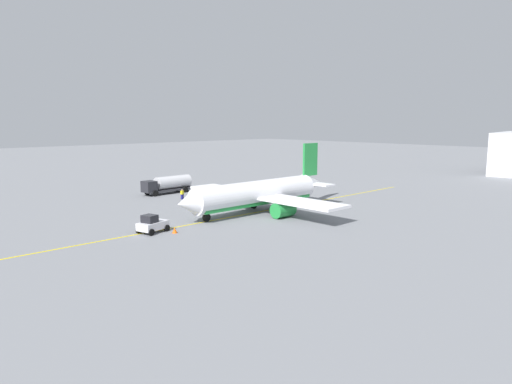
# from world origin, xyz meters

# --- Properties ---
(ground_plane) EXTENTS (400.00, 400.00, 0.00)m
(ground_plane) POSITION_xyz_m (0.00, 0.00, 0.00)
(ground_plane) COLOR slate
(airplane) EXTENTS (28.28, 28.26, 9.62)m
(airplane) POSITION_xyz_m (-0.49, -0.00, 2.63)
(airplane) COLOR white
(airplane) RESTS_ON ground
(fuel_tanker) EXTENTS (10.54, 3.25, 3.15)m
(fuel_tanker) POSITION_xyz_m (-0.66, -24.13, 1.73)
(fuel_tanker) COLOR #2D2D33
(fuel_tanker) RESTS_ON ground
(pushback_tug) EXTENTS (4.00, 3.10, 2.20)m
(pushback_tug) POSITION_xyz_m (17.44, 0.59, 1.01)
(pushback_tug) COLOR silver
(pushback_tug) RESTS_ON ground
(refueling_worker) EXTENTS (0.61, 0.51, 1.71)m
(refueling_worker) POSITION_xyz_m (1.18, -17.01, 0.82)
(refueling_worker) COLOR navy
(refueling_worker) RESTS_ON ground
(safety_cone_nose) EXTENTS (0.56, 0.56, 0.62)m
(safety_cone_nose) POSITION_xyz_m (14.13, -4.51, 0.31)
(safety_cone_nose) COLOR #F2590F
(safety_cone_nose) RESTS_ON ground
(safety_cone_wingtip) EXTENTS (0.61, 0.61, 0.68)m
(safety_cone_wingtip) POSITION_xyz_m (15.64, 2.61, 0.34)
(safety_cone_wingtip) COLOR #F2590F
(safety_cone_wingtip) RESTS_ON ground
(taxi_line_marking) EXTENTS (76.74, 0.97, 0.01)m
(taxi_line_marking) POSITION_xyz_m (0.00, 0.00, 0.01)
(taxi_line_marking) COLOR yellow
(taxi_line_marking) RESTS_ON ground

